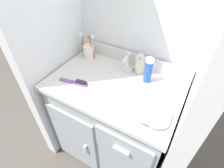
# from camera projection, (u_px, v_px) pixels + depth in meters

# --- Properties ---
(ground_plane) EXTENTS (6.00, 6.00, 0.00)m
(ground_plane) POSITION_uv_depth(u_px,v_px,m) (113.00, 148.00, 1.62)
(ground_plane) COLOR #4C4742
(wall_back) EXTENTS (1.01, 0.08, 2.20)m
(wall_back) POSITION_uv_depth(u_px,v_px,m) (139.00, 18.00, 1.09)
(wall_back) COLOR silver
(wall_back) RESTS_ON ground_plane
(wall_left) EXTENTS (0.08, 0.61, 2.20)m
(wall_left) POSITION_uv_depth(u_px,v_px,m) (48.00, 21.00, 1.06)
(wall_left) COLOR silver
(wall_left) RESTS_ON ground_plane
(wall_right) EXTENTS (0.08, 0.61, 2.20)m
(wall_right) POSITION_uv_depth(u_px,v_px,m) (214.00, 66.00, 0.72)
(wall_right) COLOR silver
(wall_right) RESTS_ON ground_plane
(vanity) EXTENTS (0.83, 0.55, 0.79)m
(vanity) POSITION_uv_depth(u_px,v_px,m) (113.00, 121.00, 1.35)
(vanity) COLOR #9EA8B2
(vanity) RESTS_ON ground_plane
(backsplash) EXTENTS (0.83, 0.02, 0.09)m
(backsplash) POSITION_uv_depth(u_px,v_px,m) (132.00, 58.00, 1.23)
(backsplash) COLOR silver
(backsplash) RESTS_ON vanity
(sink_faucet) EXTENTS (0.09, 0.09, 0.14)m
(sink_faucet) POSITION_uv_depth(u_px,v_px,m) (126.00, 64.00, 1.17)
(sink_faucet) COLOR silver
(sink_faucet) RESTS_ON vanity
(toothbrush_cup) EXTENTS (0.11, 0.08, 0.20)m
(toothbrush_cup) POSITION_uv_depth(u_px,v_px,m) (89.00, 51.00, 1.29)
(toothbrush_cup) COLOR white
(toothbrush_cup) RESTS_ON vanity
(soap_dispenser) EXTENTS (0.06, 0.06, 0.14)m
(soap_dispenser) POSITION_uv_depth(u_px,v_px,m) (140.00, 64.00, 1.15)
(soap_dispenser) COLOR beige
(soap_dispenser) RESTS_ON vanity
(shaving_cream_can) EXTENTS (0.05, 0.05, 0.17)m
(shaving_cream_can) POSITION_uv_depth(u_px,v_px,m) (148.00, 70.00, 1.06)
(shaving_cream_can) COLOR #234CB2
(shaving_cream_can) RESTS_ON vanity
(hairbrush) EXTENTS (0.19, 0.06, 0.03)m
(hairbrush) POSITION_uv_depth(u_px,v_px,m) (77.00, 82.00, 1.09)
(hairbrush) COLOR purple
(hairbrush) RESTS_ON vanity
(hand_towel) EXTENTS (0.23, 0.19, 0.07)m
(hand_towel) POSITION_uv_depth(u_px,v_px,m) (151.00, 111.00, 0.89)
(hand_towel) COLOR beige
(hand_towel) RESTS_ON vanity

